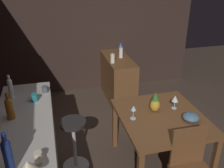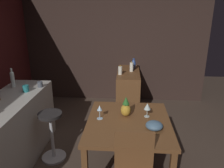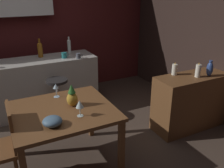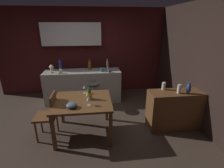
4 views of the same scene
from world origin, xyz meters
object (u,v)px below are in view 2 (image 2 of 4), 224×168
object	(u,v)px
bar_stool	(52,135)
cup_teal	(26,88)
cup_slate	(40,84)
pillar_candle_short	(132,67)
wine_glass_right	(100,109)
sideboard_cabinet	(128,91)
wine_glass_left	(147,107)
fruit_bowl	(154,126)
pillar_candle_tall	(120,70)
wine_bottle_clear	(12,78)
pineapple_centerpiece	(126,108)
vase_ceramic_blue	(134,64)
dining_table	(129,127)

from	to	relation	value
bar_stool	cup_teal	bearing A→B (deg)	58.06
cup_slate	pillar_candle_short	size ratio (longest dim) A/B	0.54
pillar_candle_short	wine_glass_right	bearing A→B (deg)	167.91
bar_stool	pillar_candle_short	world-z (taller)	pillar_candle_short
sideboard_cabinet	wine_glass_right	bearing A→B (deg)	169.56
wine_glass_left	bar_stool	bearing A→B (deg)	86.38
pillar_candle_short	fruit_bowl	bearing A→B (deg)	-173.80
fruit_bowl	pillar_candle_tall	xyz separation A→B (m)	(1.86, 0.44, 0.11)
wine_bottle_clear	cup_teal	world-z (taller)	wine_bottle_clear
wine_glass_left	wine_glass_right	distance (m)	0.58
wine_glass_left	cup_teal	world-z (taller)	cup_teal
pineapple_centerpiece	wine_bottle_clear	distance (m)	1.77
pillar_candle_short	sideboard_cabinet	bearing A→B (deg)	103.38
fruit_bowl	vase_ceramic_blue	bearing A→B (deg)	4.61
wine_glass_right	pillar_candle_short	bearing A→B (deg)	-12.09
wine_glass_right	pillar_candle_short	world-z (taller)	pillar_candle_short
bar_stool	cup_slate	distance (m)	0.78
bar_stool	vase_ceramic_blue	bearing A→B (deg)	-31.15
pillar_candle_short	pineapple_centerpiece	bearing A→B (deg)	177.09
vase_ceramic_blue	wine_glass_left	bearing A→B (deg)	-176.30
pineapple_centerpiece	bar_stool	bearing A→B (deg)	85.63
cup_teal	bar_stool	bearing A→B (deg)	-121.94
bar_stool	pineapple_centerpiece	bearing A→B (deg)	-94.37
pineapple_centerpiece	vase_ceramic_blue	size ratio (longest dim) A/B	1.13
sideboard_cabinet	pillar_candle_short	world-z (taller)	pillar_candle_short
dining_table	cup_slate	size ratio (longest dim) A/B	10.01
fruit_bowl	cup_slate	distance (m)	1.81
wine_glass_left	fruit_bowl	bearing A→B (deg)	-169.55
dining_table	vase_ceramic_blue	xyz separation A→B (m)	(2.09, -0.10, 0.28)
bar_stool	pineapple_centerpiece	size ratio (longest dim) A/B	2.73
sideboard_cabinet	wine_glass_left	size ratio (longest dim) A/B	6.20
dining_table	bar_stool	size ratio (longest dim) A/B	1.57
cup_slate	pillar_candle_tall	xyz separation A→B (m)	(1.03, -1.16, -0.04)
dining_table	vase_ceramic_blue	world-z (taller)	vase_ceramic_blue
cup_slate	wine_glass_right	bearing A→B (deg)	-123.13
dining_table	wine_glass_right	world-z (taller)	wine_glass_right
pineapple_centerpiece	pillar_candle_tall	size ratio (longest dim) A/B	1.42
pillar_candle_tall	cup_slate	bearing A→B (deg)	131.57
wine_bottle_clear	fruit_bowl	bearing A→B (deg)	-112.03
fruit_bowl	wine_glass_left	bearing A→B (deg)	10.45
dining_table	wine_bottle_clear	distance (m)	1.88
wine_bottle_clear	vase_ceramic_blue	bearing A→B (deg)	-51.37
dining_table	wine_bottle_clear	xyz separation A→B (m)	(0.64, 1.72, 0.39)
fruit_bowl	cup_slate	bearing A→B (deg)	62.40
pineapple_centerpiece	cup_teal	world-z (taller)	pineapple_centerpiece
sideboard_cabinet	pillar_candle_tall	distance (m)	0.56
wine_glass_left	cup_teal	size ratio (longest dim) A/B	1.48
wine_bottle_clear	cup_slate	distance (m)	0.41
wine_glass_left	wine_bottle_clear	size ratio (longest dim) A/B	0.61
cup_slate	pillar_candle_tall	distance (m)	1.55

